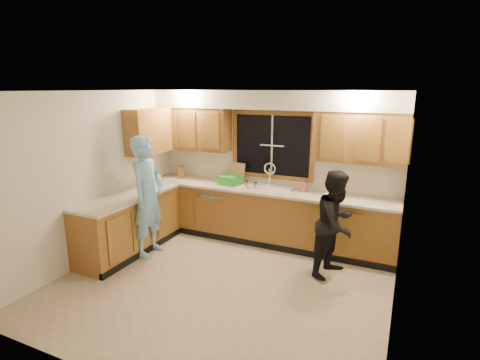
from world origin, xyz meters
name	(u,v)px	position (x,y,z in m)	size (l,w,h in m)	color
floor	(221,284)	(0.00, 0.00, 0.00)	(4.20, 4.20, 0.00)	#BBA890
ceiling	(219,91)	(0.00, 0.00, 2.50)	(4.20, 4.20, 0.00)	silver
wall_back	(272,166)	(0.00, 1.90, 1.25)	(4.20, 4.20, 0.00)	silver
wall_left	(94,177)	(-2.10, 0.00, 1.25)	(3.80, 3.80, 0.00)	silver
wall_right	(402,217)	(2.10, 0.00, 1.25)	(3.80, 3.80, 0.00)	silver
base_cabinets_back	(265,216)	(0.00, 1.60, 0.44)	(4.20, 0.60, 0.88)	#915F2A
base_cabinets_left	(130,224)	(-1.80, 0.35, 0.44)	(0.60, 1.90, 0.88)	#915F2A
countertop_back	(265,190)	(0.00, 1.58, 0.90)	(4.20, 0.63, 0.04)	beige
countertop_left	(129,197)	(-1.79, 0.35, 0.90)	(0.63, 1.90, 0.04)	beige
upper_cabinets_left	(194,129)	(-1.43, 1.73, 1.83)	(1.35, 0.33, 0.75)	#915F2A
upper_cabinets_right	(360,138)	(1.43, 1.73, 1.83)	(1.35, 0.33, 0.75)	#915F2A
upper_cabinets_return	(149,131)	(-1.94, 1.12, 1.83)	(0.33, 0.90, 0.75)	#915F2A
soffit	(270,100)	(0.00, 1.72, 2.35)	(4.20, 0.35, 0.30)	silver
window_frame	(272,145)	(0.00, 1.89, 1.60)	(1.44, 0.03, 1.14)	black
sink	(265,192)	(0.00, 1.60, 0.86)	(0.86, 0.52, 0.57)	white
dishwasher	(220,211)	(-0.85, 1.59, 0.41)	(0.60, 0.56, 0.82)	white
stove	(103,236)	(-1.80, -0.22, 0.45)	(0.58, 0.75, 0.90)	white
man	(148,197)	(-1.44, 0.38, 0.93)	(0.68, 0.45, 1.86)	#7DB9EC
woman	(336,224)	(1.29, 0.92, 0.74)	(0.72, 0.56, 1.48)	black
knife_block	(181,172)	(-1.68, 1.65, 1.03)	(0.12, 0.10, 0.22)	olive
cutting_board	(238,173)	(-0.58, 1.78, 1.10)	(0.26, 0.02, 0.35)	tan
dish_crate	(230,180)	(-0.66, 1.62, 1.00)	(0.33, 0.31, 0.15)	green
soap_bottle	(304,185)	(0.61, 1.72, 1.02)	(0.09, 0.09, 0.20)	#E65784
bowl	(332,195)	(1.10, 1.57, 0.95)	(0.22, 0.22, 0.05)	silver
can_left	(246,185)	(-0.28, 1.44, 0.99)	(0.07, 0.07, 0.13)	#C0B794
can_right	(256,186)	(-0.10, 1.44, 0.99)	(0.07, 0.07, 0.13)	#C0B794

